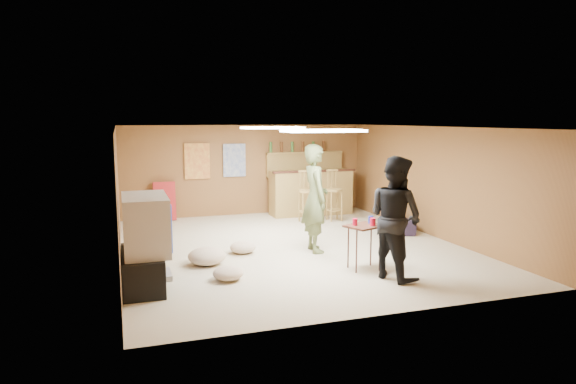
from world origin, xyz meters
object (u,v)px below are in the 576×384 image
object	(u,v)px
person_black	(395,218)
tray_table	(364,247)
tv_body	(145,224)
person_olive	(315,198)
sofa	(397,218)
bar_counter	(311,192)

from	to	relation	value
person_black	tray_table	distance (m)	0.80
tv_body	person_olive	size ratio (longest dim) A/B	0.58
person_black	sofa	size ratio (longest dim) A/B	1.15
bar_counter	tray_table	bearing A→B (deg)	-100.61
person_olive	person_black	size ratio (longest dim) A/B	1.05
person_olive	sofa	world-z (taller)	person_olive
tv_body	person_black	size ratio (longest dim) A/B	0.60
sofa	bar_counter	bearing A→B (deg)	54.56
tv_body	person_black	xyz separation A→B (m)	(3.51, -0.72, 0.01)
bar_counter	person_black	world-z (taller)	person_black
tv_body	person_olive	distance (m)	3.15
person_black	person_olive	bearing A→B (deg)	0.13
person_olive	person_black	bearing A→B (deg)	-159.60
person_black	tray_table	xyz separation A→B (m)	(-0.23, 0.53, -0.56)
bar_counter	tray_table	size ratio (longest dim) A/B	2.82
person_olive	tray_table	distance (m)	1.45
person_olive	sofa	distance (m)	2.80
person_black	sofa	bearing A→B (deg)	-47.96
person_olive	tray_table	size ratio (longest dim) A/B	2.70
tv_body	tray_table	xyz separation A→B (m)	(3.28, -0.19, -0.55)
person_olive	sofa	xyz separation A→B (m)	(2.40, 1.25, -0.73)
person_black	tray_table	size ratio (longest dim) A/B	2.57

